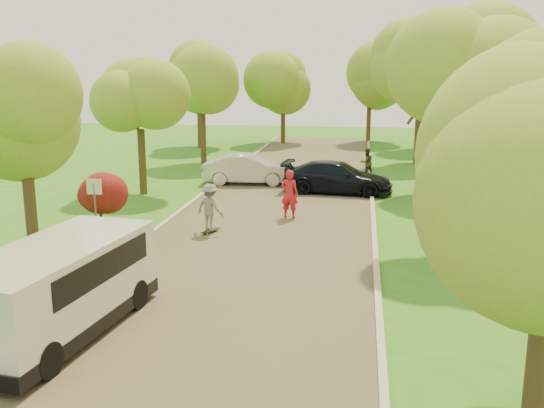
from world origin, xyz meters
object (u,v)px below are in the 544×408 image
Objects in this scene: street_sign at (95,196)px; longboard at (210,231)px; silver_sedan at (248,169)px; skateboarder at (210,207)px; dark_sedan at (337,177)px; person_olive at (367,162)px; minivan at (58,288)px; person_striped at (289,194)px.

longboard is (3.84, 1.32, -1.47)m from street_sign.
silver_sedan is 2.72× the size of skateboarder.
dark_sedan is 5.83× the size of longboard.
silver_sedan is 2.92× the size of person_olive.
skateboarder is (3.84, 1.32, -0.58)m from street_sign.
dark_sedan is at bearing -94.54° from skateboarder.
minivan is at bearing 105.17° from longboard.
person_olive is at bearing -95.24° from person_striped.
street_sign is at bearing 158.36° from silver_sedan.
street_sign is at bearing 115.55° from minivan.
dark_sedan is 5.15m from person_olive.
person_olive reaches higher than silver_sedan.
minivan is at bearing -71.36° from street_sign.
street_sign is at bearing 41.96° from longboard.
longboard is at bearing 35.76° from person_olive.
dark_sedan is 9.36m from skateboarder.
longboard is at bearing 177.56° from silver_sedan.
street_sign is at bearing 25.86° from person_olive.
skateboarder reaches higher than silver_sedan.
person_striped reaches higher than person_olive.
minivan is 9.13m from skateboarder.
person_striped is at bearing 168.37° from dark_sedan.
minivan is 3.35× the size of skateboarder.
person_olive is (6.21, 3.21, 0.03)m from silver_sedan.
person_olive is (5.76, 13.25, 0.72)m from longboard.
street_sign reaches higher than person_olive.
minivan reaches higher than skateboarder.
skateboarder is (0.45, -10.04, 0.20)m from silver_sedan.
skateboarder is (-4.32, -8.30, 0.21)m from dark_sedan.
longboard is 0.53× the size of skateboarder.
silver_sedan is (0.78, 19.09, -0.32)m from minivan.
person_striped reaches higher than dark_sedan.
person_striped is at bearing -110.23° from longboard.
silver_sedan reaches higher than dark_sedan.
skateboarder reaches higher than longboard.
person_olive is at bearing 56.62° from street_sign.
dark_sedan is 9.38m from longboard.
street_sign is at bearing 41.96° from skateboarder.
silver_sedan is at bearing -64.45° from longboard.
street_sign is 1.09× the size of person_striped.
dark_sedan is (8.16, 9.62, -0.78)m from street_sign.
longboard is at bearing -46.48° from skateboarder.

